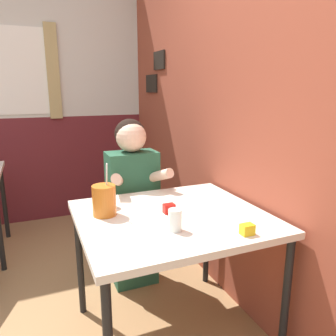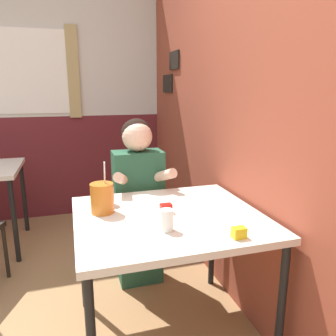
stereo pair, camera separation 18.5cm
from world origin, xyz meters
TOP-DOWN VIEW (x-y plane):
  - brick_wall_right at (1.20, 1.20)m, footprint 0.08×4.40m
  - back_wall at (-0.01, 2.43)m, footprint 5.34×0.09m
  - main_table at (0.66, 0.27)m, footprint 0.97×0.88m
  - person_seated at (0.62, 0.87)m, footprint 0.42×0.41m
  - cocktail_pitcher at (0.33, 0.40)m, footprint 0.12×0.12m
  - glass_near_pitcher at (0.37, 0.52)m, footprint 0.08×0.08m
  - glass_center at (0.59, 0.09)m, footprint 0.06×0.06m
  - condiment_ketchup at (0.66, 0.30)m, footprint 0.06×0.04m
  - condiment_mustard at (0.88, -0.08)m, footprint 0.06×0.04m

SIDE VIEW (x-z plane):
  - person_seated at x=0.62m, z-range 0.03..1.23m
  - main_table at x=0.66m, z-range 0.30..1.04m
  - condiment_ketchup at x=0.66m, z-range 0.74..0.79m
  - condiment_mustard at x=0.88m, z-range 0.74..0.79m
  - glass_near_pitcher at x=0.37m, z-range 0.74..0.84m
  - glass_center at x=0.59m, z-range 0.74..0.84m
  - cocktail_pitcher at x=0.33m, z-range 0.68..0.96m
  - brick_wall_right at x=1.20m, z-range 0.00..2.70m
  - back_wall at x=-0.01m, z-range 0.01..2.71m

